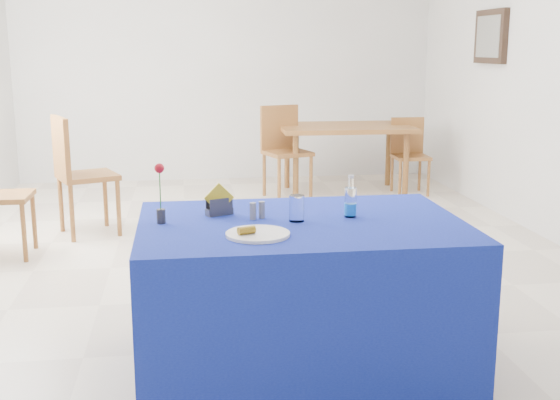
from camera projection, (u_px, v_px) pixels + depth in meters
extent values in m
plane|color=beige|center=(260.00, 262.00, 5.34)|extent=(7.00, 7.00, 0.00)
plane|color=silver|center=(227.00, 64.00, 8.43)|extent=(5.00, 0.00, 5.00)
plane|color=silver|center=(421.00, 134.00, 1.66)|extent=(5.00, 0.00, 5.00)
cube|color=black|center=(491.00, 37.00, 6.87)|extent=(0.06, 0.64, 0.52)
cube|color=#998C66|center=(489.00, 37.00, 6.86)|extent=(0.02, 0.52, 0.40)
cylinder|color=white|center=(258.00, 234.00, 3.20)|extent=(0.29, 0.29, 0.01)
cylinder|color=white|center=(297.00, 208.00, 3.45)|extent=(0.08, 0.08, 0.13)
cylinder|color=gray|center=(253.00, 211.00, 3.49)|extent=(0.03, 0.03, 0.08)
cylinder|color=slate|center=(262.00, 210.00, 3.52)|extent=(0.03, 0.03, 0.08)
cube|color=navy|center=(301.00, 294.00, 3.55)|extent=(1.60, 1.10, 0.76)
cylinder|color=white|center=(350.00, 202.00, 3.54)|extent=(0.06, 0.06, 0.15)
cylinder|color=blue|center=(350.00, 209.00, 3.54)|extent=(0.06, 0.06, 0.06)
cylinder|color=white|center=(351.00, 183.00, 3.52)|extent=(0.03, 0.03, 0.05)
cylinder|color=silver|center=(351.00, 177.00, 3.51)|extent=(0.03, 0.03, 0.01)
cube|color=#3C3D42|center=(219.00, 212.00, 3.59)|extent=(0.15, 0.10, 0.03)
cube|color=#3B3B41|center=(221.00, 207.00, 3.56)|extent=(0.12, 0.06, 0.09)
cube|color=#37363B|center=(217.00, 205.00, 3.60)|extent=(0.12, 0.06, 0.09)
cube|color=gold|center=(219.00, 198.00, 3.57)|extent=(0.15, 0.02, 0.15)
cylinder|color=#28282D|center=(161.00, 216.00, 3.42)|extent=(0.04, 0.04, 0.07)
cylinder|color=#19651D|center=(160.00, 193.00, 3.39)|extent=(0.01, 0.01, 0.22)
sphere|color=#AD0B19|center=(159.00, 168.00, 3.37)|extent=(0.05, 0.05, 0.05)
cube|color=olive|center=(345.00, 128.00, 7.73)|extent=(1.46, 0.95, 0.05)
cylinder|color=brown|center=(296.00, 168.00, 7.40)|extent=(0.06, 0.06, 0.71)
cylinder|color=brown|center=(406.00, 165.00, 7.55)|extent=(0.06, 0.06, 0.71)
cylinder|color=brown|center=(287.00, 157.00, 8.08)|extent=(0.06, 0.06, 0.71)
cylinder|color=olive|center=(388.00, 155.00, 8.22)|extent=(0.06, 0.06, 0.71)
cylinder|color=#8E5E29|center=(279.00, 180.00, 7.33)|extent=(0.04, 0.04, 0.47)
cylinder|color=#8E5E29|center=(311.00, 178.00, 7.49)|extent=(0.04, 0.04, 0.47)
cylinder|color=#8E5E29|center=(264.00, 175.00, 7.66)|extent=(0.04, 0.04, 0.47)
cylinder|color=#8E5E29|center=(295.00, 172.00, 7.82)|extent=(0.04, 0.04, 0.47)
cube|color=#8E5E29|center=(287.00, 153.00, 7.52)|extent=(0.55, 0.55, 0.04)
cube|color=#8E5E29|center=(279.00, 127.00, 7.64)|extent=(0.43, 0.17, 0.48)
cylinder|color=#8E5E29|center=(400.00, 179.00, 7.60)|extent=(0.03, 0.03, 0.40)
cylinder|color=#8E5E29|center=(429.00, 178.00, 7.63)|extent=(0.03, 0.03, 0.40)
cylinder|color=#8E5E29|center=(392.00, 174.00, 7.91)|extent=(0.03, 0.03, 0.40)
cylinder|color=#8E5E29|center=(419.00, 173.00, 7.94)|extent=(0.03, 0.03, 0.40)
cube|color=#8E5E29|center=(411.00, 157.00, 7.73)|extent=(0.38, 0.38, 0.04)
cube|color=#8E5E29|center=(407.00, 136.00, 7.84)|extent=(0.37, 0.04, 0.41)
cylinder|color=#8E5E29|center=(24.00, 233.00, 5.29)|extent=(0.04, 0.04, 0.46)
cylinder|color=#8E5E29|center=(34.00, 221.00, 5.65)|extent=(0.04, 0.04, 0.46)
cube|color=#8E5E29|center=(2.00, 197.00, 5.40)|extent=(0.43, 0.43, 0.04)
cylinder|color=#8E5E29|center=(119.00, 208.00, 6.02)|extent=(0.04, 0.04, 0.50)
cylinder|color=#8E5E29|center=(105.00, 199.00, 6.36)|extent=(0.04, 0.04, 0.50)
cylinder|color=#8E5E29|center=(72.00, 213.00, 5.83)|extent=(0.04, 0.04, 0.50)
cylinder|color=#8E5E29|center=(61.00, 204.00, 6.17)|extent=(0.04, 0.04, 0.50)
cube|color=#8E5E29|center=(88.00, 176.00, 6.04)|extent=(0.60, 0.60, 0.04)
cube|color=#8E5E29|center=(61.00, 147.00, 5.88)|extent=(0.21, 0.45, 0.51)
cylinder|color=gold|center=(246.00, 230.00, 3.16)|extent=(0.09, 0.06, 0.04)
cylinder|color=beige|center=(254.00, 229.00, 3.18)|extent=(0.01, 0.03, 0.03)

